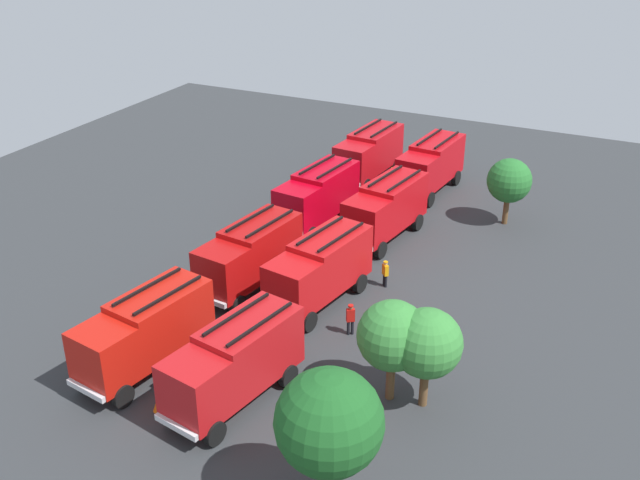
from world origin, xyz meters
name	(u,v)px	position (x,y,z in m)	size (l,w,h in m)	color
ground_plane	(320,260)	(0.00, 0.00, 0.00)	(64.26, 64.26, 0.00)	#2D3033
fire_truck_0	(369,152)	(-13.93, -2.59, 2.15)	(7.39, 3.28, 3.88)	#B60E15
fire_truck_1	(318,194)	(-4.75, -2.49, 2.15)	(7.43, 3.42, 3.88)	#BC0314
fire_truck_2	(250,254)	(4.69, -2.12, 2.15)	(7.45, 3.50, 3.88)	#AA0D0D
fire_truck_3	(145,330)	(13.61, -2.54, 2.15)	(7.50, 3.68, 3.88)	#B9160D
fire_truck_4	(431,164)	(-13.59, 2.46, 2.15)	(7.40, 3.33, 3.88)	#BA0B12
fire_truck_5	(386,207)	(-4.74, 2.39, 2.15)	(7.47, 3.58, 3.88)	#BA0B11
fire_truck_6	(320,268)	(4.47, 2.15, 2.15)	(7.50, 3.69, 3.88)	red
fire_truck_7	(234,361)	(13.87, 2.55, 2.15)	(7.52, 3.78, 3.88)	#B31316
firefighter_0	(351,318)	(6.67, 4.98, 0.98)	(0.44, 0.48, 1.75)	black
firefighter_1	(385,273)	(1.22, 4.75, 0.89)	(0.46, 0.47, 1.60)	black
firefighter_2	(392,177)	(-12.68, -0.16, 0.98)	(0.48, 0.44, 1.74)	black
tree_0	(509,181)	(-10.36, 8.91, 3.09)	(2.96, 2.96, 4.59)	brown
tree_1	(427,344)	(10.44, 10.21, 3.26)	(3.12, 3.12, 4.84)	brown
tree_2	(393,336)	(10.64, 8.70, 3.32)	(3.19, 3.19, 4.94)	brown
tree_3	(329,423)	(17.90, 9.06, 4.13)	(3.96, 3.96, 6.14)	brown
traffic_cone_0	(157,405)	(16.03, -0.22, 0.29)	(0.41, 0.41, 0.59)	#F2600C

